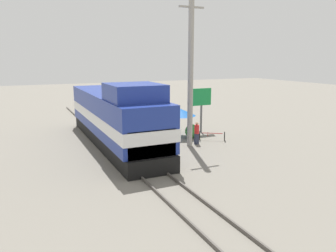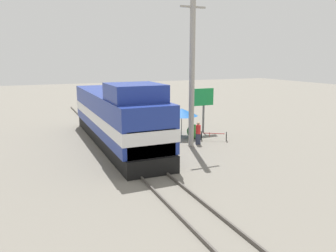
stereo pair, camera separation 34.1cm
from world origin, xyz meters
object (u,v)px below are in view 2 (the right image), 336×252
object	(u,v)px
billboard_sign	(204,100)
bicycle	(214,136)
person_bystander	(198,132)
locomotive	(117,118)
utility_pole	(192,69)
vendor_umbrella	(182,112)

from	to	relation	value
billboard_sign	bicycle	xyz separation A→B (m)	(-0.67, -2.76, -2.31)
billboard_sign	person_bystander	xyz separation A→B (m)	(-2.24, -3.20, -1.80)
locomotive	bicycle	bearing A→B (deg)	-14.59
utility_pole	person_bystander	world-z (taller)	utility_pole
locomotive	billboard_sign	world-z (taller)	locomotive
locomotive	bicycle	size ratio (longest dim) A/B	7.70
bicycle	vendor_umbrella	bearing A→B (deg)	-110.72
utility_pole	vendor_umbrella	distance (m)	4.45
utility_pole	billboard_sign	distance (m)	5.20
vendor_umbrella	bicycle	size ratio (longest dim) A/B	1.27
vendor_umbrella	bicycle	distance (m)	3.13
locomotive	billboard_sign	distance (m)	7.57
locomotive	person_bystander	world-z (taller)	locomotive
locomotive	bicycle	world-z (taller)	locomotive
vendor_umbrella	person_bystander	xyz separation A→B (m)	(0.04, -2.62, -1.06)
vendor_umbrella	person_bystander	world-z (taller)	vendor_umbrella
locomotive	person_bystander	size ratio (longest dim) A/B	9.36
vendor_umbrella	person_bystander	size ratio (longest dim) A/B	1.54
utility_pole	bicycle	xyz separation A→B (m)	(2.24, 0.64, -4.96)
person_bystander	bicycle	size ratio (longest dim) A/B	0.82
utility_pole	vendor_umbrella	world-z (taller)	utility_pole
locomotive	person_bystander	bearing A→B (deg)	-22.90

